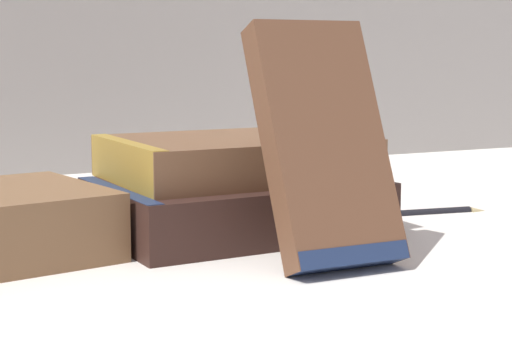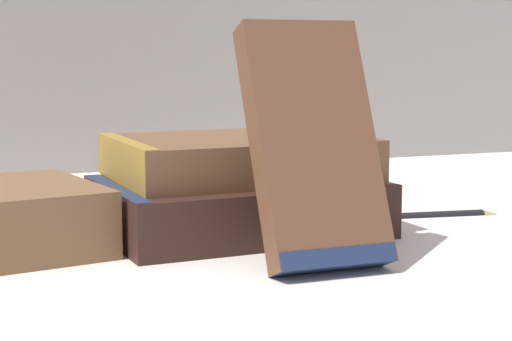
{
  "view_description": "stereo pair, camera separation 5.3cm",
  "coord_description": "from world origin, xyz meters",
  "px_view_note": "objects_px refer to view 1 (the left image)",
  "views": [
    {
      "loc": [
        -0.27,
        -0.59,
        0.14
      ],
      "look_at": [
        0.01,
        -0.01,
        0.05
      ],
      "focal_mm": 60.0,
      "sensor_mm": 36.0,
      "label": 1
    },
    {
      "loc": [
        -0.22,
        -0.61,
        0.14
      ],
      "look_at": [
        0.01,
        -0.01,
        0.05
      ],
      "focal_mm": 60.0,
      "sensor_mm": 36.0,
      "label": 2
    }
  ],
  "objects_px": {
    "fountain_pen": "(421,209)",
    "pocket_watch": "(298,132)",
    "book_flat_bottom": "(230,207)",
    "book_flat_top": "(229,158)",
    "book_leaning_front": "(325,151)",
    "reading_glasses": "(77,208)"
  },
  "relations": [
    {
      "from": "book_flat_top",
      "to": "pocket_watch",
      "type": "relative_size",
      "value": 3.99
    },
    {
      "from": "reading_glasses",
      "to": "book_flat_top",
      "type": "bearing_deg",
      "value": -43.59
    },
    {
      "from": "pocket_watch",
      "to": "fountain_pen",
      "type": "bearing_deg",
      "value": -1.69
    },
    {
      "from": "book_flat_bottom",
      "to": "pocket_watch",
      "type": "distance_m",
      "value": 0.08
    },
    {
      "from": "book_leaning_front",
      "to": "fountain_pen",
      "type": "bearing_deg",
      "value": 35.21
    },
    {
      "from": "reading_glasses",
      "to": "fountain_pen",
      "type": "height_order",
      "value": "fountain_pen"
    },
    {
      "from": "book_leaning_front",
      "to": "pocket_watch",
      "type": "relative_size",
      "value": 3.29
    },
    {
      "from": "book_flat_bottom",
      "to": "fountain_pen",
      "type": "bearing_deg",
      "value": -3.38
    },
    {
      "from": "book_flat_bottom",
      "to": "reading_glasses",
      "type": "relative_size",
      "value": 1.76
    },
    {
      "from": "book_leaning_front",
      "to": "reading_glasses",
      "type": "height_order",
      "value": "book_leaning_front"
    },
    {
      "from": "book_flat_top",
      "to": "fountain_pen",
      "type": "distance_m",
      "value": 0.19
    },
    {
      "from": "book_leaning_front",
      "to": "book_flat_top",
      "type": "bearing_deg",
      "value": 94.96
    },
    {
      "from": "book_flat_bottom",
      "to": "fountain_pen",
      "type": "height_order",
      "value": "book_flat_bottom"
    },
    {
      "from": "book_flat_bottom",
      "to": "book_flat_top",
      "type": "bearing_deg",
      "value": 63.53
    },
    {
      "from": "fountain_pen",
      "to": "book_flat_bottom",
      "type": "bearing_deg",
      "value": -171.17
    },
    {
      "from": "reading_glasses",
      "to": "fountain_pen",
      "type": "relative_size",
      "value": 0.98
    },
    {
      "from": "book_leaning_front",
      "to": "reading_glasses",
      "type": "relative_size",
      "value": 1.32
    },
    {
      "from": "book_flat_bottom",
      "to": "book_leaning_front",
      "type": "distance_m",
      "value": 0.13
    },
    {
      "from": "book_flat_bottom",
      "to": "fountain_pen",
      "type": "distance_m",
      "value": 0.18
    },
    {
      "from": "book_flat_bottom",
      "to": "book_flat_top",
      "type": "xyz_separation_m",
      "value": [
        0.01,
        0.01,
        0.04
      ]
    },
    {
      "from": "fountain_pen",
      "to": "pocket_watch",
      "type": "bearing_deg",
      "value": -172.87
    },
    {
      "from": "book_flat_bottom",
      "to": "book_flat_top",
      "type": "distance_m",
      "value": 0.04
    }
  ]
}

